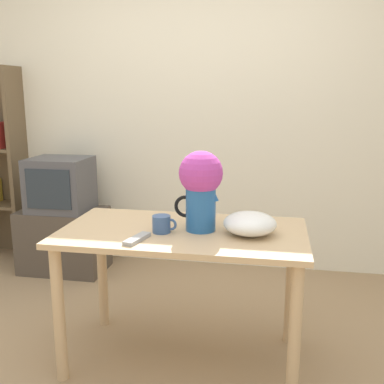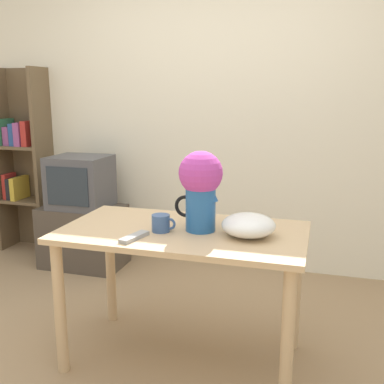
% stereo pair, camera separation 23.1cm
% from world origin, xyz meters
% --- Properties ---
extents(ground_plane, '(12.00, 12.00, 0.00)m').
position_xyz_m(ground_plane, '(0.00, 0.00, 0.00)').
color(ground_plane, '#9E7F5B').
extents(wall_back, '(8.00, 0.05, 2.60)m').
position_xyz_m(wall_back, '(0.00, 1.74, 1.30)').
color(wall_back, '#EDE5CC').
rests_on(wall_back, ground_plane).
extents(table, '(1.28, 0.70, 0.75)m').
position_xyz_m(table, '(0.19, 0.24, 0.63)').
color(table, tan).
rests_on(table, ground_plane).
extents(flower_vase, '(0.25, 0.23, 0.42)m').
position_xyz_m(flower_vase, '(0.29, 0.26, 1.00)').
color(flower_vase, '#235B9E').
rests_on(flower_vase, table).
extents(coffee_mug, '(0.13, 0.09, 0.09)m').
position_xyz_m(coffee_mug, '(0.10, 0.18, 0.80)').
color(coffee_mug, '#385689').
rests_on(coffee_mug, table).
extents(white_bowl, '(0.27, 0.27, 0.11)m').
position_xyz_m(white_bowl, '(0.54, 0.23, 0.81)').
color(white_bowl, white).
rests_on(white_bowl, table).
extents(remote_control, '(0.10, 0.19, 0.02)m').
position_xyz_m(remote_control, '(0.01, 0.03, 0.76)').
color(remote_control, '#999999').
rests_on(remote_control, table).
extents(tv_stand, '(0.68, 0.42, 0.52)m').
position_xyz_m(tv_stand, '(-1.04, 1.33, 0.26)').
color(tv_stand, '#4C4238').
rests_on(tv_stand, ground_plane).
extents(tv_set, '(0.47, 0.41, 0.43)m').
position_xyz_m(tv_set, '(-1.04, 1.33, 0.73)').
color(tv_set, '#4C4C51').
rests_on(tv_set, tv_stand).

